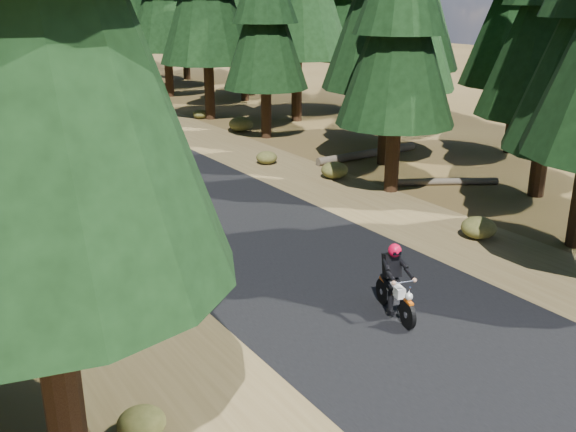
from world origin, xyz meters
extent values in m
plane|color=#4A391A|center=(0.00, 0.00, 0.00)|extent=(120.00, 120.00, 0.00)
cube|color=black|center=(0.00, 5.00, 0.01)|extent=(6.00, 100.00, 0.01)
cube|color=brown|center=(-4.60, 5.00, 0.00)|extent=(3.20, 100.00, 0.01)
cube|color=brown|center=(4.60, 5.00, 0.00)|extent=(3.20, 100.00, 0.01)
cylinder|color=black|center=(-6.62, -3.09, 2.85)|extent=(0.53, 0.53, 5.71)
cylinder|color=black|center=(9.67, 1.47, 2.65)|extent=(0.51, 0.51, 5.29)
cone|color=black|center=(9.67, 1.47, 5.96)|extent=(4.50, 4.50, 6.62)
cylinder|color=black|center=(6.06, 4.48, 2.26)|extent=(0.48, 0.48, 4.52)
cone|color=black|center=(6.06, 4.48, 5.08)|extent=(3.84, 3.84, 5.65)
cylinder|color=black|center=(8.28, 7.39, 2.92)|extent=(0.53, 0.53, 5.84)
cylinder|color=black|center=(11.21, 10.34, 3.22)|extent=(0.56, 0.56, 6.43)
cylinder|color=black|center=(6.98, 14.07, 2.25)|extent=(0.48, 0.48, 4.51)
cone|color=black|center=(6.98, 14.07, 5.07)|extent=(3.83, 3.83, 5.64)
cylinder|color=black|center=(10.48, 16.81, 3.24)|extent=(0.56, 0.56, 6.47)
cylinder|color=black|center=(6.93, 19.74, 2.91)|extent=(0.53, 0.53, 5.83)
cylinder|color=black|center=(11.52, 24.15, 2.31)|extent=(0.48, 0.48, 4.61)
cone|color=black|center=(11.52, 24.15, 5.19)|extent=(3.92, 3.92, 5.77)
cylinder|color=black|center=(8.34, 28.41, 2.88)|extent=(0.53, 0.53, 5.76)
cylinder|color=black|center=(13.03, 32.09, 2.83)|extent=(0.53, 0.53, 5.66)
cylinder|color=black|center=(14.00, 6.00, 2.80)|extent=(0.52, 0.52, 5.60)
cylinder|color=black|center=(13.00, 26.00, 3.00)|extent=(0.54, 0.54, 6.00)
cylinder|color=black|center=(15.00, 18.00, 2.80)|extent=(0.52, 0.52, 5.60)
cylinder|color=black|center=(7.00, 37.00, 3.00)|extent=(0.54, 0.54, 6.00)
cylinder|color=black|center=(10.00, 40.00, 3.20)|extent=(0.56, 0.56, 6.40)
cylinder|color=black|center=(4.00, 43.00, 3.20)|extent=(0.56, 0.56, 6.40)
cylinder|color=black|center=(13.00, 36.00, 3.00)|extent=(0.54, 0.54, 6.00)
cylinder|color=#4C4233|center=(8.42, 8.52, 0.16)|extent=(5.01, 0.40, 0.32)
cylinder|color=#4C4233|center=(8.18, 3.93, 0.12)|extent=(3.16, 1.95, 0.24)
ellipsoid|color=#474C1E|center=(6.67, 15.92, 0.35)|extent=(1.18, 1.18, 0.71)
ellipsoid|color=#474C1E|center=(-5.57, -3.08, 0.22)|extent=(0.73, 0.73, 0.44)
ellipsoid|color=#474C1E|center=(6.52, 20.10, 0.24)|extent=(0.79, 0.79, 0.47)
ellipsoid|color=#474C1E|center=(5.43, 6.78, 0.29)|extent=(0.97, 0.97, 0.58)
ellipsoid|color=#474C1E|center=(5.09, -0.14, 0.28)|extent=(0.95, 0.95, 0.57)
ellipsoid|color=#474C1E|center=(4.45, 9.88, 0.25)|extent=(0.82, 0.82, 0.49)
ellipsoid|color=#474C1E|center=(-4.84, 1.15, 0.24)|extent=(0.80, 0.80, 0.48)
cube|color=black|center=(0.15, -2.28, 1.03)|extent=(0.38, 0.29, 0.49)
sphere|color=red|center=(0.15, -2.28, 1.39)|extent=(0.34, 0.34, 0.27)
cube|color=black|center=(-2.39, 7.26, 1.07)|extent=(0.39, 0.28, 0.51)
sphere|color=black|center=(-2.39, 7.26, 1.44)|extent=(0.33, 0.33, 0.28)
camera|label=1|loc=(-8.10, -10.97, 6.23)|focal=40.00mm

